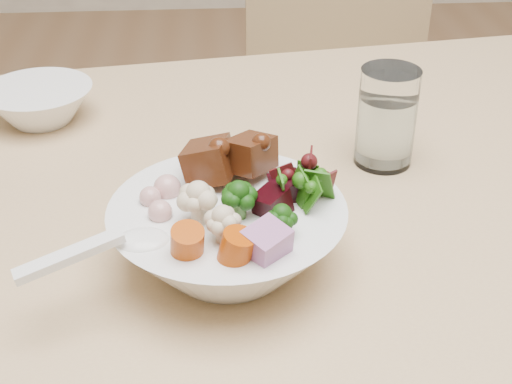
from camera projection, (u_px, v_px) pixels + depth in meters
dining_table at (378, 232)px, 0.86m from camera, size 1.58×1.03×0.69m
chair_far at (342, 88)px, 1.53m from camera, size 0.41×0.41×0.88m
food_bowl at (230, 231)px, 0.67m from camera, size 0.22×0.22×0.12m
soup_spoon at (124, 245)px, 0.61m from camera, size 0.13×0.08×0.03m
water_glass at (386, 121)px, 0.83m from camera, size 0.07×0.07×0.12m
side_bowl at (40, 104)px, 0.94m from camera, size 0.14×0.14×0.05m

